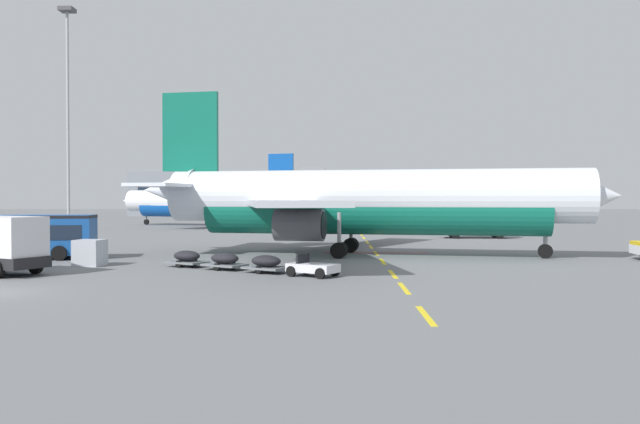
{
  "coord_description": "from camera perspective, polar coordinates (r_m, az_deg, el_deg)",
  "views": [
    {
      "loc": [
        14.74,
        -28.04,
        4.07
      ],
      "look_at": [
        13.7,
        26.41,
        3.01
      ],
      "focal_mm": 37.08,
      "sensor_mm": 36.0,
      "label": 1
    }
  ],
  "objects": [
    {
      "name": "ground",
      "position": [
        72.69,
        21.45,
        -2.17
      ],
      "size": [
        400.0,
        400.0,
        0.0
      ],
      "primitive_type": "plane",
      "color": "slate"
    },
    {
      "name": "apron_paint_markings",
      "position": [
        65.63,
        3.95,
        -2.44
      ],
      "size": [
        8.0,
        95.99,
        0.01
      ],
      "color": "yellow",
      "rests_on": "ground"
    },
    {
      "name": "airliner_foreground",
      "position": [
        47.82,
        3.88,
        0.97
      ],
      "size": [
        34.7,
        34.04,
        12.2
      ],
      "color": "silver",
      "rests_on": "ground"
    },
    {
      "name": "airliner_mid_left",
      "position": [
        102.62,
        -9.57,
        0.78
      ],
      "size": [
        30.18,
        29.27,
        10.77
      ],
      "color": "white",
      "rests_on": "ground"
    },
    {
      "name": "apron_shuttle_bus",
      "position": [
        49.33,
        -25.8,
        -1.69
      ],
      "size": [
        12.29,
        4.46,
        3.0
      ],
      "color": "#194C99",
      "rests_on": "ground"
    },
    {
      "name": "ground_power_truck",
      "position": [
        70.8,
        13.08,
        -0.87
      ],
      "size": [
        7.08,
        2.86,
        3.14
      ],
      "color": "black",
      "rests_on": "ground"
    },
    {
      "name": "baggage_train",
      "position": [
        37.52,
        -6.46,
        -4.3
      ],
      "size": [
        10.62,
        7.37,
        1.14
      ],
      "color": "silver",
      "rests_on": "ground"
    },
    {
      "name": "uld_cargo_container",
      "position": [
        42.64,
        -19.24,
        -3.34
      ],
      "size": [
        1.79,
        1.76,
        1.6
      ],
      "color": "#B7BCC6",
      "rests_on": "ground"
    },
    {
      "name": "apron_light_mast_near",
      "position": [
        90.94,
        -20.95,
        9.44
      ],
      "size": [
        1.8,
        1.8,
        28.33
      ],
      "color": "slate",
      "rests_on": "ground"
    },
    {
      "name": "terminal_satellite",
      "position": [
        166.01,
        -4.06,
        1.53
      ],
      "size": [
        66.58,
        23.74,
        12.07
      ],
      "color": "gray",
      "rests_on": "ground"
    }
  ]
}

